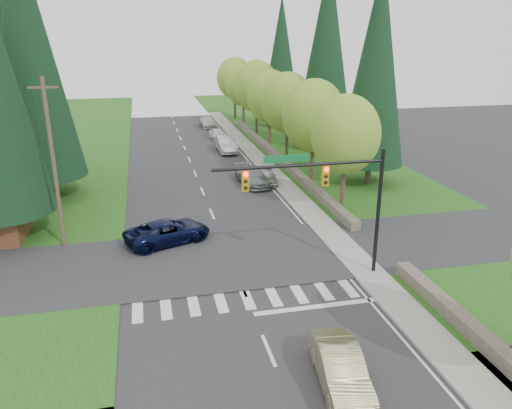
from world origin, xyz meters
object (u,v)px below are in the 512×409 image
object	(u,v)px
suv_navy	(168,232)
parked_car_e	(208,122)
parked_car_c	(226,144)
parked_car_b	(253,176)
parked_car_d	(217,134)
sedan_champagne	(341,369)
parked_car_a	(266,176)

from	to	relation	value
suv_navy	parked_car_e	world-z (taller)	suv_navy
suv_navy	parked_car_c	xyz separation A→B (m)	(7.52, 23.46, 0.10)
suv_navy	parked_car_b	bearing A→B (deg)	-55.91
parked_car_d	parked_car_e	xyz separation A→B (m)	(-0.05, 8.49, 0.03)
parked_car_c	parked_car_b	bearing A→B (deg)	-89.90
parked_car_d	parked_car_c	bearing A→B (deg)	-95.33
parked_car_b	sedan_champagne	bearing A→B (deg)	-102.38
sedan_champagne	parked_car_e	bearing A→B (deg)	94.37
sedan_champagne	parked_car_d	world-z (taller)	sedan_champagne
parked_car_a	parked_car_e	xyz separation A→B (m)	(-1.33, 27.79, -0.01)
sedan_champagne	parked_car_a	world-z (taller)	sedan_champagne
suv_navy	parked_car_c	world-z (taller)	parked_car_c
suv_navy	parked_car_a	size ratio (longest dim) A/B	1.32
suv_navy	parked_car_d	distance (m)	31.22
parked_car_c	parked_car_e	distance (m)	15.30
parked_car_b	parked_car_c	world-z (taller)	parked_car_c
sedan_champagne	parked_car_b	bearing A→B (deg)	91.44
sedan_champagne	parked_car_c	size ratio (longest dim) A/B	0.87
parked_car_a	parked_car_c	size ratio (longest dim) A/B	0.79
sedan_champagne	parked_car_b	size ratio (longest dim) A/B	0.88
sedan_champagne	parked_car_a	bearing A→B (deg)	88.83
sedan_champagne	parked_car_b	world-z (taller)	sedan_champagne
suv_navy	parked_car_e	distance (m)	39.50
sedan_champagne	suv_navy	distance (m)	15.57
parked_car_a	parked_car_e	bearing A→B (deg)	98.26
sedan_champagne	parked_car_e	world-z (taller)	sedan_champagne
sedan_champagne	parked_car_b	xyz separation A→B (m)	(2.40, 25.63, -0.00)
sedan_champagne	parked_car_d	size ratio (longest dim) A/B	1.17
parked_car_c	parked_car_e	bearing A→B (deg)	88.83
parked_car_b	parked_car_c	distance (m)	12.46
parked_car_a	parked_car_e	distance (m)	27.82
parked_car_b	parked_car_c	size ratio (longest dim) A/B	0.99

